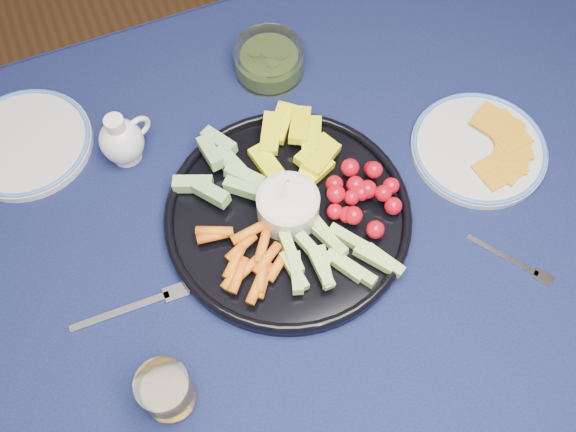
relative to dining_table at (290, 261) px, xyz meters
name	(u,v)px	position (x,y,z in m)	size (l,w,h in m)	color
dining_table	(290,261)	(0.00, 0.00, 0.00)	(1.67, 1.07, 0.75)	#51301B
crudite_platter	(286,213)	(0.01, 0.04, 0.11)	(0.39, 0.39, 0.13)	black
creamer_pitcher	(122,140)	(-0.20, 0.25, 0.13)	(0.09, 0.07, 0.10)	white
pickle_bowl	(269,61)	(0.10, 0.33, 0.11)	(0.12, 0.12, 0.06)	white
cheese_plate	(479,147)	(0.36, 0.03, 0.10)	(0.23, 0.23, 0.03)	silver
juice_tumbler	(167,392)	(-0.25, -0.17, 0.13)	(0.07, 0.07, 0.09)	white
fork_left	(140,305)	(-0.25, -0.02, 0.09)	(0.18, 0.03, 0.00)	silver
fork_right	(516,263)	(0.31, -0.18, 0.09)	(0.09, 0.13, 0.00)	silver
side_plate_extra	(26,143)	(-0.35, 0.34, 0.10)	(0.23, 0.23, 0.02)	silver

